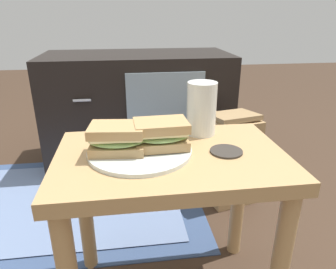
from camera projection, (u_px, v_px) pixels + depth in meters
side_table at (171, 185)px, 0.78m from camera, size 0.56×0.36×0.46m
tv_cabinet at (139, 108)px, 1.68m from camera, size 0.96×0.46×0.58m
area_rug at (77, 200)px, 1.36m from camera, size 1.07×0.81×0.01m
plate at (140, 151)px, 0.75m from camera, size 0.25×0.25×0.01m
sandwich_front at (117, 138)px, 0.73m from camera, size 0.14×0.11×0.07m
sandwich_back at (161, 134)px, 0.75m from camera, size 0.14×0.10×0.07m
beer_glass at (201, 110)px, 0.85m from camera, size 0.08×0.08×0.15m
coaster at (226, 151)px, 0.75m from camera, size 0.08×0.08×0.01m
paper_bag at (230, 158)px, 1.32m from camera, size 0.22×0.21×0.40m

